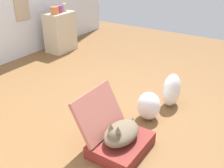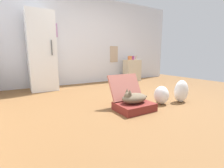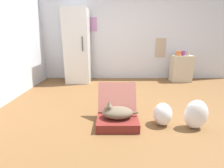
{
  "view_description": "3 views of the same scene",
  "coord_description": "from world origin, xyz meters",
  "px_view_note": "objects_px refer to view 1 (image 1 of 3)",
  "views": [
    {
      "loc": [
        -2.1,
        -1.62,
        1.71
      ],
      "look_at": [
        -0.04,
        -0.28,
        0.49
      ],
      "focal_mm": 43.16,
      "sensor_mm": 36.0,
      "label": 1
    },
    {
      "loc": [
        -1.91,
        -2.51,
        0.86
      ],
      "look_at": [
        -0.45,
        -0.06,
        0.35
      ],
      "focal_mm": 25.8,
      "sensor_mm": 36.0,
      "label": 2
    },
    {
      "loc": [
        -0.44,
        -2.7,
        1.21
      ],
      "look_at": [
        -0.43,
        -0.29,
        0.53
      ],
      "focal_mm": 26.81,
      "sensor_mm": 36.0,
      "label": 3
    }
  ],
  "objects_px": {
    "plastic_bag_clear": "(171,90)",
    "cat": "(121,133)",
    "vase_round": "(60,9)",
    "side_table": "(60,32)",
    "suitcase_base": "(121,145)",
    "vase_tall": "(55,10)",
    "plastic_bag_white": "(149,106)",
    "vase_short": "(65,8)"
  },
  "relations": [
    {
      "from": "plastic_bag_white",
      "to": "vase_tall",
      "type": "relative_size",
      "value": 2.32
    },
    {
      "from": "suitcase_base",
      "to": "plastic_bag_clear",
      "type": "xyz_separation_m",
      "value": [
        1.05,
        -0.07,
        0.14
      ]
    },
    {
      "from": "suitcase_base",
      "to": "vase_tall",
      "type": "xyz_separation_m",
      "value": [
        1.7,
        2.4,
        0.72
      ]
    },
    {
      "from": "vase_tall",
      "to": "plastic_bag_clear",
      "type": "bearing_deg",
      "value": -104.74
    },
    {
      "from": "plastic_bag_white",
      "to": "vase_round",
      "type": "relative_size",
      "value": 2.62
    },
    {
      "from": "cat",
      "to": "vase_round",
      "type": "distance_m",
      "value": 3.08
    },
    {
      "from": "plastic_bag_white",
      "to": "cat",
      "type": "bearing_deg",
      "value": -177.53
    },
    {
      "from": "side_table",
      "to": "vase_round",
      "type": "bearing_deg",
      "value": -90.0
    },
    {
      "from": "vase_round",
      "to": "side_table",
      "type": "bearing_deg",
      "value": 90.0
    },
    {
      "from": "plastic_bag_clear",
      "to": "vase_tall",
      "type": "bearing_deg",
      "value": 75.26
    },
    {
      "from": "plastic_bag_white",
      "to": "vase_short",
      "type": "xyz_separation_m",
      "value": [
        1.33,
        2.38,
        0.62
      ]
    },
    {
      "from": "cat",
      "to": "vase_short",
      "type": "relative_size",
      "value": 3.73
    },
    {
      "from": "vase_round",
      "to": "suitcase_base",
      "type": "bearing_deg",
      "value": -127.32
    },
    {
      "from": "plastic_bag_white",
      "to": "side_table",
      "type": "height_order",
      "value": "side_table"
    },
    {
      "from": "plastic_bag_clear",
      "to": "side_table",
      "type": "xyz_separation_m",
      "value": [
        0.78,
        2.51,
        0.15
      ]
    },
    {
      "from": "cat",
      "to": "plastic_bag_white",
      "type": "height_order",
      "value": "cat"
    },
    {
      "from": "side_table",
      "to": "vase_tall",
      "type": "xyz_separation_m",
      "value": [
        -0.13,
        -0.04,
        0.42
      ]
    },
    {
      "from": "plastic_bag_white",
      "to": "plastic_bag_clear",
      "type": "relative_size",
      "value": 0.79
    },
    {
      "from": "plastic_bag_white",
      "to": "vase_tall",
      "type": "distance_m",
      "value": 2.67
    },
    {
      "from": "suitcase_base",
      "to": "vase_round",
      "type": "relative_size",
      "value": 4.6
    },
    {
      "from": "vase_tall",
      "to": "vase_short",
      "type": "distance_m",
      "value": 0.27
    },
    {
      "from": "vase_round",
      "to": "vase_short",
      "type": "bearing_deg",
      "value": 3.5
    },
    {
      "from": "vase_tall",
      "to": "vase_short",
      "type": "relative_size",
      "value": 1.03
    },
    {
      "from": "side_table",
      "to": "cat",
      "type": "bearing_deg",
      "value": -127.11
    },
    {
      "from": "plastic_bag_white",
      "to": "vase_short",
      "type": "distance_m",
      "value": 2.8
    },
    {
      "from": "plastic_bag_clear",
      "to": "cat",
      "type": "bearing_deg",
      "value": 176.31
    },
    {
      "from": "suitcase_base",
      "to": "cat",
      "type": "relative_size",
      "value": 1.12
    },
    {
      "from": "side_table",
      "to": "vase_tall",
      "type": "height_order",
      "value": "vase_tall"
    },
    {
      "from": "vase_short",
      "to": "plastic_bag_white",
      "type": "bearing_deg",
      "value": -119.19
    },
    {
      "from": "plastic_bag_white",
      "to": "side_table",
      "type": "distance_m",
      "value": 2.7
    },
    {
      "from": "plastic_bag_white",
      "to": "plastic_bag_clear",
      "type": "distance_m",
      "value": 0.43
    },
    {
      "from": "vase_short",
      "to": "plastic_bag_clear",
      "type": "bearing_deg",
      "value": -110.26
    },
    {
      "from": "suitcase_base",
      "to": "cat",
      "type": "height_order",
      "value": "cat"
    },
    {
      "from": "cat",
      "to": "vase_tall",
      "type": "xyz_separation_m",
      "value": [
        1.71,
        2.4,
        0.57
      ]
    },
    {
      "from": "side_table",
      "to": "vase_short",
      "type": "relative_size",
      "value": 5.27
    },
    {
      "from": "plastic_bag_white",
      "to": "plastic_bag_clear",
      "type": "bearing_deg",
      "value": -13.05
    },
    {
      "from": "vase_tall",
      "to": "suitcase_base",
      "type": "bearing_deg",
      "value": -125.32
    },
    {
      "from": "side_table",
      "to": "vase_short",
      "type": "distance_m",
      "value": 0.45
    },
    {
      "from": "cat",
      "to": "plastic_bag_clear",
      "type": "height_order",
      "value": "plastic_bag_clear"
    },
    {
      "from": "cat",
      "to": "plastic_bag_clear",
      "type": "bearing_deg",
      "value": -3.69
    },
    {
      "from": "vase_round",
      "to": "vase_tall",
      "type": "bearing_deg",
      "value": -177.75
    },
    {
      "from": "plastic_bag_white",
      "to": "suitcase_base",
      "type": "bearing_deg",
      "value": -177.44
    }
  ]
}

